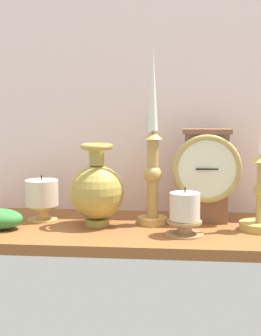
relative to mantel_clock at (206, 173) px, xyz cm
name	(u,v)px	position (x,y,z in cm)	size (l,w,h in cm)	color
ground_plane	(148,231)	(-13.85, -6.44, -13.28)	(100.00, 36.00, 2.40)	brown
back_wall	(153,91)	(-13.85, 12.06, 20.42)	(120.00, 2.00, 65.00)	white
mantel_clock	(206,173)	(0.00, 0.00, 0.00)	(16.68, 8.97, 23.02)	brown
candlestick_tall_center	(153,162)	(-12.96, -4.06, 3.19)	(7.15, 7.15, 42.04)	tan
brass_vase_bulbous	(97,190)	(-26.13, -6.40, -3.56)	(12.97, 12.97, 19.70)	#AA9441
pillar_candle_front	(185,214)	(-5.31, -13.50, -7.21)	(8.55, 8.55, 10.74)	#A48254
pillar_candle_near_clock	(42,197)	(-40.69, -2.71, -6.10)	(8.16, 8.16, 11.44)	tan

